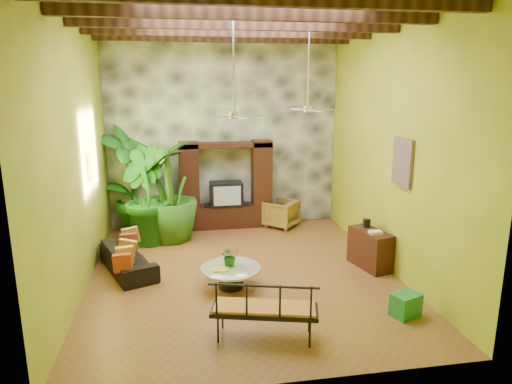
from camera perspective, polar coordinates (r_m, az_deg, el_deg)
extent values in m
plane|color=brown|center=(9.36, -1.60, -10.17)|extent=(7.00, 7.00, 0.00)
cube|color=silver|center=(8.66, -1.83, 21.75)|extent=(6.00, 7.00, 0.02)
cube|color=olive|center=(12.11, -4.05, 7.52)|extent=(6.00, 0.02, 5.00)
cube|color=olive|center=(8.77, -21.57, 4.32)|extent=(0.02, 7.00, 5.00)
cube|color=olive|center=(9.55, 16.50, 5.39)|extent=(0.02, 7.00, 5.00)
cube|color=#373A3F|center=(12.05, -4.02, 7.49)|extent=(5.98, 0.10, 4.98)
cube|color=#3F2014|center=(7.36, -0.31, 21.49)|extent=(5.95, 0.16, 0.22)
cube|color=#3F2014|center=(8.63, -1.82, 20.30)|extent=(5.95, 0.16, 0.22)
cube|color=#3F2014|center=(9.91, -2.92, 19.41)|extent=(5.95, 0.16, 0.22)
cube|color=#3F2014|center=(11.20, -3.77, 18.72)|extent=(5.95, 0.16, 0.22)
cube|color=black|center=(12.19, -3.71, -3.00)|extent=(2.40, 0.50, 0.60)
cube|color=black|center=(11.89, -8.34, 1.43)|extent=(0.50, 0.48, 2.00)
cube|color=black|center=(12.08, 0.70, 1.77)|extent=(0.50, 0.48, 2.00)
cube|color=black|center=(11.79, -3.85, 5.89)|extent=(2.40, 0.48, 0.12)
cube|color=black|center=(12.01, -3.75, -0.19)|extent=(0.85, 0.52, 0.62)
cube|color=#8C99A8|center=(11.75, -3.61, -0.50)|extent=(0.70, 0.02, 0.50)
cylinder|color=silver|center=(8.16, -2.82, 15.90)|extent=(0.04, 0.04, 1.80)
cylinder|color=silver|center=(8.17, -2.75, 9.58)|extent=(0.18, 0.18, 0.12)
cube|color=silver|center=(8.31, -0.42, 9.52)|extent=(0.58, 0.26, 0.01)
cube|color=silver|center=(8.50, -3.67, 9.59)|extent=(0.26, 0.58, 0.01)
cube|color=silver|center=(8.04, -5.16, 9.33)|extent=(0.58, 0.26, 0.01)
cube|color=silver|center=(7.84, -1.75, 9.27)|extent=(0.26, 0.58, 0.01)
cylinder|color=silver|center=(10.09, 6.59, 15.37)|extent=(0.04, 0.04, 1.80)
cylinder|color=silver|center=(10.10, 6.46, 10.26)|extent=(0.18, 0.18, 0.12)
cube|color=silver|center=(10.29, 8.20, 10.16)|extent=(0.58, 0.26, 0.01)
cube|color=silver|center=(10.41, 5.41, 10.27)|extent=(0.26, 0.58, 0.01)
cube|color=silver|center=(9.92, 4.64, 10.13)|extent=(0.58, 0.26, 0.01)
cube|color=silver|center=(9.79, 7.55, 10.01)|extent=(0.26, 0.58, 0.01)
cube|color=gold|center=(9.79, -19.99, 2.94)|extent=(0.06, 0.32, 0.55)
cube|color=navy|center=(9.03, 17.84, 3.57)|extent=(0.06, 0.70, 0.90)
imported|color=black|center=(9.74, -15.73, -8.01)|extent=(1.35, 1.98, 0.54)
imported|color=brown|center=(12.19, 3.15, -2.69)|extent=(1.10, 1.10, 0.72)
imported|color=#19601B|center=(11.93, -15.47, 1.73)|extent=(1.80, 1.75, 2.85)
imported|color=#1A641A|center=(11.09, -13.84, -0.46)|extent=(1.56, 1.63, 2.31)
imported|color=#295F19|center=(11.12, -10.80, 0.10)|extent=(1.64, 1.64, 2.45)
cylinder|color=black|center=(8.72, -3.16, -10.73)|extent=(0.48, 0.48, 0.36)
cylinder|color=silver|center=(8.64, -3.18, -9.52)|extent=(1.13, 1.13, 0.04)
imported|color=#185A17|center=(8.64, -3.26, -7.97)|extent=(0.41, 0.37, 0.39)
cube|color=yellow|center=(8.51, -4.41, -9.65)|extent=(0.30, 0.22, 0.03)
cube|color=black|center=(7.03, 1.08, -14.55)|extent=(1.67, 0.91, 0.06)
cube|color=#C17532|center=(7.01, 1.08, -14.26)|extent=(1.58, 0.84, 0.06)
cube|color=black|center=(6.66, 1.56, -13.63)|extent=(1.54, 0.44, 0.54)
cube|color=#3E2413|center=(9.82, 14.07, -6.92)|extent=(0.67, 1.07, 0.79)
cube|color=#1C692F|center=(8.12, 18.20, -13.26)|extent=(0.53, 0.47, 0.39)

